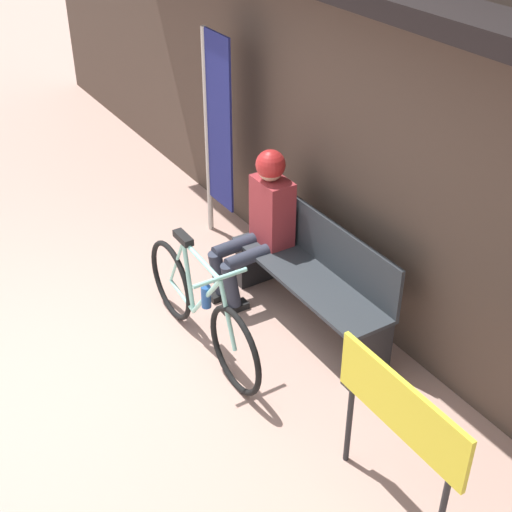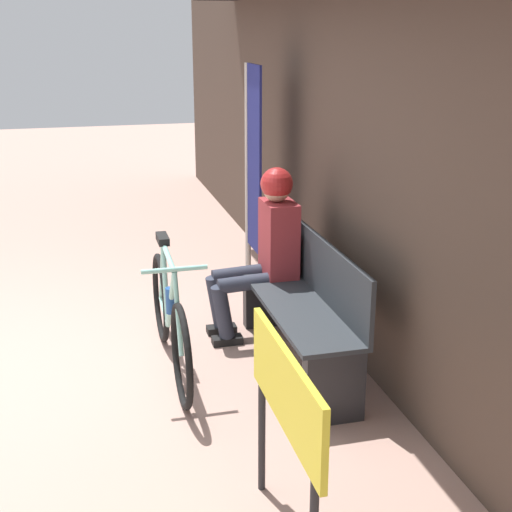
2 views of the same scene
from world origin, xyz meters
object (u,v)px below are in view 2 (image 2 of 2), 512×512
banner_pole (252,165)px  signboard (286,402)px  park_bench_near (304,310)px  bicycle (170,319)px  person_seated (265,242)px

banner_pole → signboard: (3.16, -0.66, -0.39)m
park_bench_near → bicycle: bearing=-101.8°
bicycle → signboard: 1.85m
bicycle → person_seated: size_ratio=1.29×
banner_pole → signboard: 3.25m
signboard → person_seated: bearing=166.9°
banner_pole → park_bench_near: bearing=-1.6°
park_bench_near → person_seated: 0.65m
park_bench_near → signboard: signboard is taller
bicycle → banner_pole: bearing=146.2°
person_seated → signboard: person_seated is taller
signboard → park_bench_near: bearing=159.0°
bicycle → person_seated: bearing=116.7°
person_seated → banner_pole: size_ratio=0.66×
park_bench_near → person_seated: person_seated is taller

